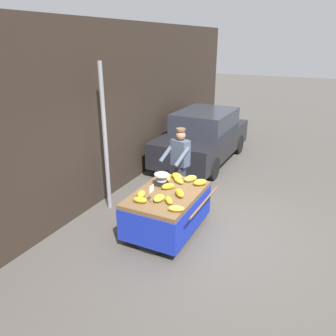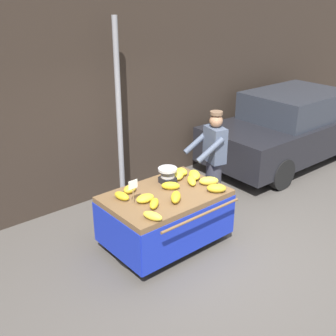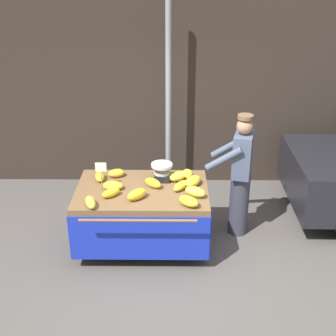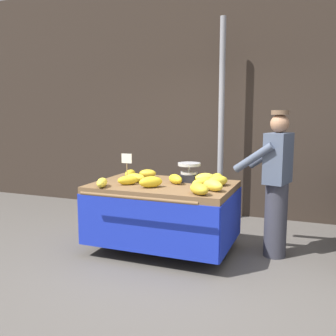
# 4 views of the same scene
# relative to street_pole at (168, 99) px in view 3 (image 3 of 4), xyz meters

# --- Properties ---
(ground_plane) EXTENTS (60.00, 60.00, 0.00)m
(ground_plane) POSITION_rel_street_pole_xyz_m (0.06, -2.12, -1.55)
(ground_plane) COLOR #514C47
(back_wall) EXTENTS (16.00, 0.24, 3.88)m
(back_wall) POSITION_rel_street_pole_xyz_m (0.06, 0.49, 0.39)
(back_wall) COLOR #332821
(back_wall) RESTS_ON ground
(street_pole) EXTENTS (0.09, 0.09, 3.10)m
(street_pole) POSITION_rel_street_pole_xyz_m (0.00, 0.00, 0.00)
(street_pole) COLOR gray
(street_pole) RESTS_ON ground
(banana_cart) EXTENTS (1.69, 1.32, 0.84)m
(banana_cart) POSITION_rel_street_pole_xyz_m (-0.32, -1.58, -0.93)
(banana_cart) COLOR brown
(banana_cart) RESTS_ON ground
(weighing_scale) EXTENTS (0.28, 0.28, 0.24)m
(weighing_scale) POSITION_rel_street_pole_xyz_m (-0.08, -1.33, -0.59)
(weighing_scale) COLOR black
(weighing_scale) RESTS_ON banana_cart
(price_sign) EXTENTS (0.14, 0.01, 0.34)m
(price_sign) POSITION_rel_street_pole_xyz_m (-0.83, -1.54, -0.46)
(price_sign) COLOR #997A51
(price_sign) RESTS_ON banana_cart
(banana_bunch_0) EXTENTS (0.15, 0.21, 0.11)m
(banana_bunch_0) POSITION_rel_street_pole_xyz_m (0.26, -1.26, -0.65)
(banana_bunch_0) COLOR yellow
(banana_bunch_0) RESTS_ON banana_cart
(banana_bunch_1) EXTENTS (0.30, 0.27, 0.12)m
(banana_bunch_1) POSITION_rel_street_pole_xyz_m (0.13, -1.34, -0.65)
(banana_bunch_1) COLOR yellow
(banana_bunch_1) RESTS_ON banana_cart
(banana_bunch_2) EXTENTS (0.26, 0.21, 0.11)m
(banana_bunch_2) POSITION_rel_street_pole_xyz_m (-0.68, -1.24, -0.66)
(banana_bunch_2) COLOR gold
(banana_bunch_2) RESTS_ON banana_cart
(banana_bunch_3) EXTENTS (0.27, 0.27, 0.11)m
(banana_bunch_3) POSITION_rel_street_pole_xyz_m (-0.18, -1.53, -0.65)
(banana_bunch_3) COLOR gold
(banana_bunch_3) RESTS_ON banana_cart
(banana_bunch_4) EXTENTS (0.29, 0.28, 0.13)m
(banana_bunch_4) POSITION_rel_street_pole_xyz_m (-0.36, -1.85, -0.65)
(banana_bunch_4) COLOR gold
(banana_bunch_4) RESTS_ON banana_cart
(banana_bunch_5) EXTENTS (0.29, 0.32, 0.12)m
(banana_bunch_5) POSITION_rel_street_pole_xyz_m (0.32, -1.48, -0.65)
(banana_bunch_5) COLOR yellow
(banana_bunch_5) RESTS_ON banana_cart
(banana_bunch_6) EXTENTS (0.25, 0.30, 0.10)m
(banana_bunch_6) POSITION_rel_street_pole_xyz_m (0.17, -1.59, -0.66)
(banana_bunch_6) COLOR yellow
(banana_bunch_6) RESTS_ON banana_cart
(banana_bunch_7) EXTENTS (0.27, 0.19, 0.11)m
(banana_bunch_7) POSITION_rel_street_pole_xyz_m (-0.69, -1.60, -0.66)
(banana_bunch_7) COLOR yellow
(banana_bunch_7) RESTS_ON banana_cart
(banana_bunch_8) EXTENTS (0.26, 0.25, 0.11)m
(banana_bunch_8) POSITION_rel_street_pole_xyz_m (-0.69, -1.79, -0.66)
(banana_bunch_8) COLOR gold
(banana_bunch_8) RESTS_ON banana_cart
(banana_bunch_9) EXTENTS (0.16, 0.27, 0.11)m
(banana_bunch_9) POSITION_rel_street_pole_xyz_m (-0.89, -1.34, -0.66)
(banana_bunch_9) COLOR gold
(banana_bunch_9) RESTS_ON banana_cart
(banana_bunch_10) EXTENTS (0.31, 0.30, 0.12)m
(banana_bunch_10) POSITION_rel_street_pole_xyz_m (0.26, -2.00, -0.65)
(banana_bunch_10) COLOR gold
(banana_bunch_10) RESTS_ON banana_cart
(banana_bunch_11) EXTENTS (0.19, 0.29, 0.11)m
(banana_bunch_11) POSITION_rel_street_pole_xyz_m (-0.90, -2.03, -0.66)
(banana_bunch_11) COLOR yellow
(banana_bunch_11) RESTS_ON banana_cart
(banana_bunch_12) EXTENTS (0.31, 0.28, 0.12)m
(banana_bunch_12) POSITION_rel_street_pole_xyz_m (0.34, -1.76, -0.65)
(banana_bunch_12) COLOR yellow
(banana_bunch_12) RESTS_ON banana_cart
(vendor_person) EXTENTS (0.66, 0.61, 1.71)m
(vendor_person) POSITION_rel_street_pole_xyz_m (0.96, -1.25, -0.68)
(vendor_person) COLOR #383842
(vendor_person) RESTS_ON ground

